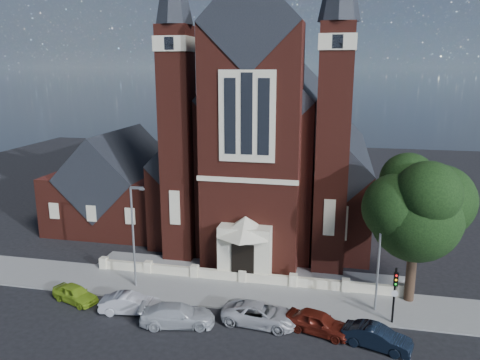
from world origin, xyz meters
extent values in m
plane|color=black|center=(0.00, 15.00, 0.00)|extent=(120.00, 120.00, 0.00)
cube|color=gray|center=(0.00, 4.50, 0.00)|extent=(60.00, 5.00, 0.12)
cube|color=gray|center=(0.00, 8.50, 0.00)|extent=(26.00, 3.00, 0.14)
cube|color=beige|center=(0.00, 6.50, 0.00)|extent=(24.00, 0.40, 0.90)
cube|color=#551F16|center=(0.00, 25.00, 7.00)|extent=(10.00, 30.00, 14.00)
cube|color=black|center=(0.00, 25.00, 14.00)|extent=(10.00, 30.20, 10.00)
cube|color=#551F16|center=(-7.50, 24.00, 4.00)|extent=(5.00, 26.00, 8.00)
cube|color=#551F16|center=(7.50, 24.00, 4.00)|extent=(5.00, 26.00, 8.00)
cube|color=black|center=(-7.50, 24.00, 8.00)|extent=(5.01, 26.20, 5.01)
cube|color=black|center=(7.50, 24.00, 8.00)|extent=(5.01, 26.20, 5.01)
cube|color=#551F16|center=(0.00, 9.50, 10.00)|extent=(8.00, 3.00, 20.00)
cube|color=black|center=(0.00, 9.50, 20.00)|extent=(8.00, 3.20, 8.00)
cube|color=beige|center=(0.00, 7.95, 13.00)|extent=(4.40, 0.15, 7.00)
cube|color=black|center=(0.00, 7.88, 13.20)|extent=(0.90, 0.08, 6.20)
cube|color=beige|center=(0.00, 7.50, 2.20)|extent=(4.20, 2.00, 4.40)
cube|color=black|center=(0.00, 6.45, 1.60)|extent=(1.80, 0.12, 3.20)
cone|color=beige|center=(0.00, 7.50, 4.40)|extent=(4.60, 4.60, 1.60)
cube|color=#551F16|center=(-6.50, 10.50, 10.00)|extent=(2.60, 2.60, 20.00)
cube|color=beige|center=(-6.50, 10.50, 18.50)|extent=(2.80, 2.80, 1.20)
cube|color=#551F16|center=(6.50, 10.50, 10.00)|extent=(2.60, 2.60, 20.00)
cube|color=beige|center=(6.50, 10.50, 18.50)|extent=(2.80, 2.80, 1.20)
cube|color=#551F16|center=(-16.00, 18.00, 3.00)|extent=(12.00, 12.00, 6.00)
cube|color=black|center=(-16.00, 18.00, 6.00)|extent=(8.49, 12.20, 8.49)
cylinder|color=black|center=(12.50, 6.00, 2.50)|extent=(0.70, 0.70, 5.00)
sphere|color=black|center=(12.50, 6.00, 6.50)|extent=(6.40, 6.40, 6.40)
sphere|color=black|center=(12.90, 4.80, 8.50)|extent=(4.40, 4.40, 4.40)
cylinder|color=gray|center=(-8.00, 4.00, 4.00)|extent=(0.16, 0.16, 8.00)
cube|color=gray|center=(-7.50, 4.00, 8.00)|extent=(1.00, 0.15, 0.18)
cube|color=gray|center=(-7.10, 4.00, 7.92)|extent=(0.35, 0.22, 0.12)
cylinder|color=gray|center=(10.00, 4.00, 4.00)|extent=(0.16, 0.16, 8.00)
cube|color=gray|center=(10.50, 4.00, 8.00)|extent=(1.00, 0.15, 0.18)
cube|color=gray|center=(10.90, 4.00, 7.92)|extent=(0.35, 0.22, 0.12)
cylinder|color=black|center=(11.00, 2.50, 2.00)|extent=(0.14, 0.14, 4.00)
cube|color=black|center=(11.00, 2.35, 3.30)|extent=(0.28, 0.22, 0.90)
sphere|color=red|center=(11.00, 2.22, 3.60)|extent=(0.14, 0.14, 0.14)
sphere|color=#CC8C0C|center=(11.00, 2.22, 3.30)|extent=(0.14, 0.14, 0.14)
sphere|color=#0C9919|center=(11.00, 2.22, 3.00)|extent=(0.14, 0.14, 0.14)
imported|color=#91BA25|center=(-11.30, 0.84, 0.64)|extent=(4.03, 2.69, 1.27)
imported|color=#B2B3BA|center=(-6.70, 0.23, 0.68)|extent=(4.34, 2.09, 1.37)
imported|color=#B6BABE|center=(-2.95, -0.62, 0.72)|extent=(5.26, 3.00, 1.44)
imported|color=silver|center=(2.39, 0.67, 0.71)|extent=(5.28, 2.82, 1.41)
imported|color=#5D190F|center=(6.23, 0.41, 0.72)|extent=(4.55, 2.87, 1.44)
imported|color=black|center=(9.80, -0.53, 0.68)|extent=(4.39, 2.57, 1.37)
camera|label=1|loc=(6.92, -27.08, 16.65)|focal=35.00mm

